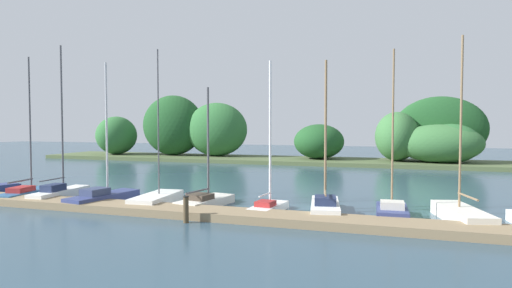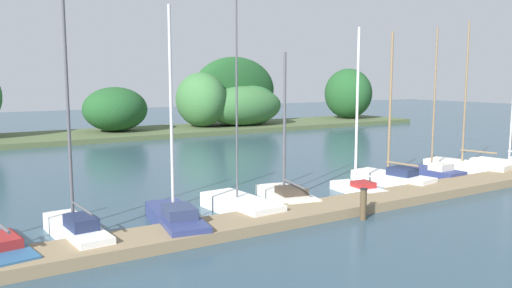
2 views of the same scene
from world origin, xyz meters
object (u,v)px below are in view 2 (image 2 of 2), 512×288
at_px(sailboat_6, 357,184).
at_px(sailboat_5, 286,193).
at_px(sailboat_8, 433,171).
at_px(sailboat_3, 175,216).
at_px(sailboat_2, 75,227).
at_px(sailboat_4, 239,204).
at_px(sailboat_7, 391,176).
at_px(sailboat_9, 464,165).
at_px(mooring_piling_1, 363,204).

bearing_deg(sailboat_6, sailboat_5, 88.23).
relative_size(sailboat_5, sailboat_8, 0.81).
bearing_deg(sailboat_3, sailboat_8, -76.94).
bearing_deg(sailboat_2, sailboat_4, -91.98).
distance_m(sailboat_7, sailboat_9, 5.58).
bearing_deg(sailboat_4, sailboat_8, -92.19).
xyz_separation_m(sailboat_7, sailboat_8, (2.87, -0.04, -0.04)).
distance_m(sailboat_3, sailboat_9, 16.68).
xyz_separation_m(sailboat_3, sailboat_5, (5.18, 1.04, -0.06)).
height_order(sailboat_3, sailboat_7, sailboat_3).
bearing_deg(sailboat_3, sailboat_2, 92.66).
bearing_deg(sailboat_7, sailboat_8, -100.22).
xyz_separation_m(sailboat_3, mooring_piling_1, (5.91, -2.55, 0.17)).
relative_size(sailboat_3, sailboat_7, 1.04).
distance_m(sailboat_6, mooring_piling_1, 4.08).
distance_m(sailboat_4, mooring_piling_1, 4.45).
xyz_separation_m(sailboat_7, mooring_piling_1, (-5.14, -3.55, 0.15)).
bearing_deg(sailboat_2, sailboat_5, -89.36).
height_order(sailboat_3, sailboat_6, sailboat_3).
bearing_deg(sailboat_4, sailboat_5, -83.22).
relative_size(sailboat_6, sailboat_7, 1.00).
distance_m(sailboat_7, sailboat_8, 2.87).
bearing_deg(sailboat_4, sailboat_3, 97.53).
bearing_deg(sailboat_8, mooring_piling_1, 111.21).
xyz_separation_m(sailboat_6, sailboat_8, (5.38, 0.40, -0.05)).
height_order(sailboat_6, sailboat_7, sailboat_6).
distance_m(sailboat_5, sailboat_6, 3.40).
bearing_deg(sailboat_9, sailboat_3, 79.91).
height_order(sailboat_2, sailboat_3, sailboat_2).
bearing_deg(sailboat_5, sailboat_8, -79.72).
height_order(sailboat_5, mooring_piling_1, sailboat_5).
distance_m(sailboat_7, mooring_piling_1, 6.25).
xyz_separation_m(sailboat_2, sailboat_6, (11.61, 0.22, -0.01)).
height_order(sailboat_2, mooring_piling_1, sailboat_2).
xyz_separation_m(sailboat_3, sailboat_7, (11.06, 1.00, 0.02)).
bearing_deg(sailboat_3, sailboat_5, -69.52).
distance_m(sailboat_4, sailboat_5, 2.48).
xyz_separation_m(sailboat_5, sailboat_7, (5.87, -0.04, 0.08)).
bearing_deg(sailboat_8, sailboat_3, 91.49).
xyz_separation_m(sailboat_5, sailboat_8, (8.74, -0.08, 0.05)).
height_order(sailboat_9, mooring_piling_1, sailboat_9).
xyz_separation_m(sailboat_4, sailboat_7, (8.31, 0.43, 0.09)).
distance_m(sailboat_2, sailboat_8, 17.00).
relative_size(sailboat_2, sailboat_3, 1.15).
xyz_separation_m(sailboat_4, mooring_piling_1, (3.17, -3.12, 0.24)).
bearing_deg(sailboat_8, sailboat_2, 89.62).
relative_size(sailboat_8, sailboat_9, 0.94).
bearing_deg(sailboat_2, sailboat_9, -91.63).
height_order(sailboat_2, sailboat_8, sailboat_2).
bearing_deg(sailboat_8, sailboat_6, 91.77).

